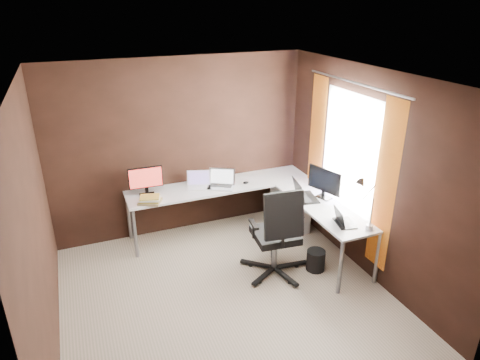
% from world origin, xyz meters
% --- Properties ---
extents(room, '(3.60, 3.60, 2.50)m').
position_xyz_m(room, '(0.34, 0.07, 1.28)').
color(room, '#B9A390').
rests_on(room, ground).
extents(desk, '(2.65, 2.25, 0.73)m').
position_xyz_m(desk, '(0.84, 1.04, 0.68)').
color(desk, white).
rests_on(desk, ground).
extents(drawer_pedestal, '(0.42, 0.50, 0.60)m').
position_xyz_m(drawer_pedestal, '(1.43, 1.15, 0.30)').
color(drawer_pedestal, white).
rests_on(drawer_pedestal, ground).
extents(monitor_left, '(0.46, 0.13, 0.40)m').
position_xyz_m(monitor_left, '(-0.56, 1.56, 0.96)').
color(monitor_left, black).
rests_on(monitor_left, desk).
extents(monitor_right, '(0.21, 0.49, 0.42)m').
position_xyz_m(monitor_right, '(1.59, 0.57, 0.97)').
color(monitor_right, black).
rests_on(monitor_right, desk).
extents(laptop_white, '(0.38, 0.32, 0.22)m').
position_xyz_m(laptop_white, '(0.17, 1.55, 0.78)').
color(laptop_white, white).
rests_on(laptop_white, desk).
extents(laptop_silver, '(0.45, 0.41, 0.24)m').
position_xyz_m(laptop_silver, '(0.47, 1.44, 0.78)').
color(laptop_silver, silver).
rests_on(laptop_silver, desk).
extents(laptop_black_big, '(0.34, 0.44, 0.26)m').
position_xyz_m(laptop_black_big, '(1.34, 0.66, 0.79)').
color(laptop_black_big, black).
rests_on(laptop_black_big, desk).
extents(laptop_black_small, '(0.26, 0.33, 0.19)m').
position_xyz_m(laptop_black_small, '(1.42, -0.12, 0.77)').
color(laptop_black_small, black).
rests_on(laptop_black_small, desk).
extents(book_stack, '(0.35, 0.33, 0.09)m').
position_xyz_m(book_stack, '(-0.57, 1.30, 0.77)').
color(book_stack, '#9C8654').
rests_on(book_stack, desk).
extents(mouse_left, '(0.10, 0.08, 0.03)m').
position_xyz_m(mouse_left, '(-0.47, 1.30, 0.75)').
color(mouse_left, black).
rests_on(mouse_left, desk).
extents(mouse_corner, '(0.10, 0.08, 0.03)m').
position_xyz_m(mouse_corner, '(0.83, 1.40, 0.75)').
color(mouse_corner, black).
rests_on(mouse_corner, desk).
extents(desk_lamp, '(0.20, 0.23, 0.62)m').
position_xyz_m(desk_lamp, '(1.57, -0.29, 1.12)').
color(desk_lamp, slate).
rests_on(desk_lamp, desk).
extents(office_chair, '(0.67, 0.67, 1.19)m').
position_xyz_m(office_chair, '(0.73, 0.22, 0.35)').
color(office_chair, black).
rests_on(office_chair, ground).
extents(wastebasket, '(0.28, 0.28, 0.27)m').
position_xyz_m(wastebasket, '(1.24, 0.10, 0.13)').
color(wastebasket, black).
rests_on(wastebasket, ground).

